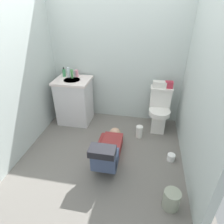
% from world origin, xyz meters
% --- Properties ---
extents(ground_plane, '(2.80, 3.12, 0.04)m').
position_xyz_m(ground_plane, '(0.00, 0.00, -0.02)').
color(ground_plane, slate).
extents(wall_back, '(2.46, 0.08, 2.40)m').
position_xyz_m(wall_back, '(0.00, 1.10, 1.20)').
color(wall_back, '#B8C4C0').
rests_on(wall_back, ground_plane).
extents(wall_left, '(0.08, 2.12, 2.40)m').
position_xyz_m(wall_left, '(-1.19, 0.00, 1.20)').
color(wall_left, '#B8C4C0').
rests_on(wall_left, ground_plane).
extents(wall_right, '(0.08, 2.12, 2.40)m').
position_xyz_m(wall_right, '(1.19, 0.00, 1.20)').
color(wall_right, '#B8C4C0').
rests_on(wall_right, ground_plane).
extents(toilet, '(0.36, 0.46, 0.75)m').
position_xyz_m(toilet, '(0.80, 0.76, 0.37)').
color(toilet, white).
rests_on(toilet, ground_plane).
extents(vanity_cabinet, '(0.60, 0.52, 0.82)m').
position_xyz_m(vanity_cabinet, '(-0.70, 0.75, 0.42)').
color(vanity_cabinet, silver).
rests_on(vanity_cabinet, ground_plane).
extents(faucet, '(0.02, 0.02, 0.10)m').
position_xyz_m(faucet, '(-0.70, 0.89, 0.87)').
color(faucet, silver).
rests_on(faucet, vanity_cabinet).
extents(person_plumber, '(0.39, 1.06, 0.52)m').
position_xyz_m(person_plumber, '(0.11, -0.18, 0.18)').
color(person_plumber, maroon).
rests_on(person_plumber, ground_plane).
extents(tissue_box, '(0.22, 0.11, 0.10)m').
position_xyz_m(tissue_box, '(0.76, 0.85, 0.80)').
color(tissue_box, silver).
rests_on(tissue_box, toilet).
extents(toiletry_bag, '(0.12, 0.09, 0.11)m').
position_xyz_m(toiletry_bag, '(0.91, 0.85, 0.81)').
color(toiletry_bag, '#B22D3F').
rests_on(toiletry_bag, toilet).
extents(soap_dispenser, '(0.06, 0.06, 0.17)m').
position_xyz_m(soap_dispenser, '(-0.89, 0.87, 0.89)').
color(soap_dispenser, '#489C62').
rests_on(soap_dispenser, vanity_cabinet).
extents(bottle_clear, '(0.04, 0.04, 0.18)m').
position_xyz_m(bottle_clear, '(-0.79, 0.82, 0.91)').
color(bottle_clear, silver).
rests_on(bottle_clear, vanity_cabinet).
extents(bottle_green, '(0.04, 0.04, 0.15)m').
position_xyz_m(bottle_green, '(-0.72, 0.81, 0.90)').
color(bottle_green, '#519C53').
rests_on(bottle_green, vanity_cabinet).
extents(bottle_pink, '(0.06, 0.06, 0.11)m').
position_xyz_m(bottle_pink, '(-0.68, 0.91, 0.88)').
color(bottle_pink, pink).
rests_on(bottle_pink, vanity_cabinet).
extents(trash_can, '(0.18, 0.18, 0.23)m').
position_xyz_m(trash_can, '(0.93, -0.76, 0.11)').
color(trash_can, gray).
rests_on(trash_can, ground_plane).
extents(paper_towel_roll, '(0.11, 0.11, 0.21)m').
position_xyz_m(paper_towel_roll, '(0.50, 0.44, 0.10)').
color(paper_towel_roll, white).
rests_on(paper_towel_roll, ground_plane).
extents(toilet_paper_roll, '(0.11, 0.11, 0.10)m').
position_xyz_m(toilet_paper_roll, '(0.99, -0.02, 0.05)').
color(toilet_paper_roll, white).
rests_on(toilet_paper_roll, ground_plane).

